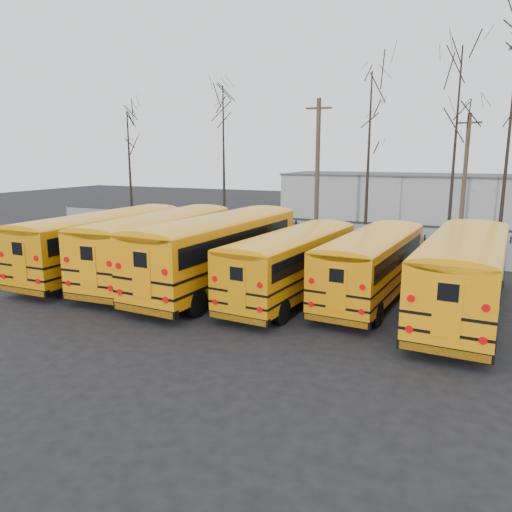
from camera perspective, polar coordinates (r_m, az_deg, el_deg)
The scene contains 16 objects.
ground at distance 19.23m, azimuth -3.26°, elevation -6.40°, with size 120.00×120.00×0.00m, color black.
fence at distance 29.85m, azimuth 7.50°, elevation 1.98°, with size 40.00×0.04×2.00m, color gray.
distant_building at distance 48.76m, azimuth 16.82°, elevation 6.48°, with size 22.00×8.00×4.00m, color #9A9995.
bus_a at distance 25.61m, azimuth -16.81°, elevation 1.98°, with size 2.70×11.47×3.20m.
bus_b at distance 23.97m, azimuth -10.69°, elevation 1.73°, with size 3.22×11.78×3.26m.
bus_c at distance 22.04m, azimuth -3.95°, elevation 1.21°, with size 3.43×12.17×3.37m.
bus_d at distance 20.72m, azimuth 4.39°, elevation -0.26°, with size 3.20×10.46×2.89m.
bus_e at distance 21.01m, azimuth 13.31°, elevation -0.39°, with size 3.04×10.41×2.88m.
bus_f at distance 19.68m, azimuth 22.74°, elevation -1.26°, with size 3.17×11.47×3.18m.
utility_pole_left at distance 33.55m, azimuth 7.02°, elevation 9.66°, with size 1.68×0.33×9.45m.
utility_pole_right at distance 33.63m, azimuth 22.71°, elevation 7.89°, with size 1.47×0.44×8.34m.
tree_0 at distance 43.14m, azimuth -14.23°, elevation 9.62°, with size 0.26×0.26×9.42m, color black.
tree_1 at distance 38.07m, azimuth -3.71°, elevation 10.78°, with size 0.26×0.26×10.81m, color black.
tree_2 at distance 31.03m, azimuth 12.69°, elevation 10.16°, with size 0.26×0.26×10.61m, color black.
tree_3 at distance 30.07m, azimuth 21.70°, elevation 10.50°, with size 0.26×0.26×11.57m, color black.
tree_4 at distance 29.90m, azimuth 26.87°, elevation 11.40°, with size 0.26×0.26×12.94m, color black.
Camera 1 is at (8.57, -16.16, 5.93)m, focal length 35.00 mm.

